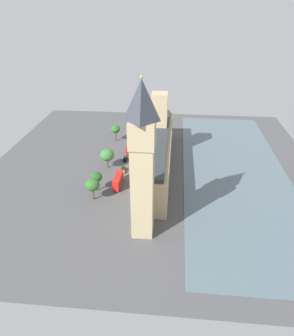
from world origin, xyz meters
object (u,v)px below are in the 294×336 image
plane_tree_under_trees (96,177)px  street_lamp_slot_10 (107,155)px  pedestrian_by_river_gate (130,192)px  plane_tree_near_tower (92,185)px  clock_tower (142,162)px  plane_tree_kerbside (107,155)px  pedestrian_leading (134,180)px  plane_tree_opposite_hall (115,129)px  double_decker_bus_midblock (130,147)px  double_decker_bus_trailing (118,180)px  car_yellow_cab_corner (123,170)px  car_black_far_end (125,159)px  parliament_building (157,150)px

plane_tree_under_trees → street_lamp_slot_10: bearing=-88.5°
pedestrian_by_river_gate → plane_tree_near_tower: plane_tree_near_tower is taller
clock_tower → plane_tree_kerbside: size_ratio=5.66×
clock_tower → plane_tree_kerbside: (20.57, -42.11, -20.11)m
pedestrian_by_river_gate → plane_tree_under_trees: (13.53, -1.19, 5.29)m
pedestrian_leading → plane_tree_opposite_hall: size_ratio=0.20×
double_decker_bus_midblock → pedestrian_by_river_gate: 37.53m
double_decker_bus_midblock → street_lamp_slot_10: (8.65, 13.42, 1.93)m
double_decker_bus_trailing → clock_tower: bearing=-63.2°
clock_tower → pedestrian_by_river_gate: bearing=-71.4°
clock_tower → pedestrian_leading: bearing=-77.2°
plane_tree_near_tower → plane_tree_under_trees: size_ratio=1.10×
plane_tree_kerbside → street_lamp_slot_10: size_ratio=1.38×
plane_tree_under_trees → double_decker_bus_trailing: bearing=-153.2°
pedestrian_by_river_gate → plane_tree_under_trees: size_ratio=0.21×
double_decker_bus_trailing → pedestrian_by_river_gate: (-5.72, 5.14, -1.87)m
car_yellow_cab_corner → plane_tree_under_trees: size_ratio=0.59×
street_lamp_slot_10 → car_black_far_end: bearing=-152.7°
car_yellow_cab_corner → plane_tree_opposite_hall: 34.46m
parliament_building → plane_tree_opposite_hall: 35.90m
parliament_building → plane_tree_kerbside: bearing=8.4°
car_yellow_cab_corner → pedestrian_leading: car_yellow_cab_corner is taller
car_yellow_cab_corner → pedestrian_leading: size_ratio=2.80×
plane_tree_near_tower → plane_tree_under_trees: plane_tree_near_tower is taller
clock_tower → plane_tree_kerbside: bearing=-64.0°
double_decker_bus_midblock → car_yellow_cab_corner: 19.94m
car_yellow_cab_corner → double_decker_bus_midblock: bearing=-90.6°
pedestrian_by_river_gate → street_lamp_slot_10: bearing=79.7°
double_decker_bus_trailing → plane_tree_near_tower: bearing=-125.5°
plane_tree_kerbside → street_lamp_slot_10: (0.94, -3.65, -1.76)m
clock_tower → car_black_far_end: 57.59m
parliament_building → double_decker_bus_trailing: size_ratio=7.04×
double_decker_bus_midblock → pedestrian_by_river_gate: (-5.44, 37.09, -1.87)m
parliament_building → car_black_far_end: size_ratio=17.04×
pedestrian_by_river_gate → street_lamp_slot_10: (14.10, -23.67, 3.80)m
pedestrian_leading → plane_tree_kerbside: 17.99m
double_decker_bus_trailing → plane_tree_under_trees: plane_tree_under_trees is taller
pedestrian_by_river_gate → double_decker_bus_trailing: bearing=97.0°
double_decker_bus_trailing → pedestrian_by_river_gate: size_ratio=6.23×
double_decker_bus_midblock → street_lamp_slot_10: bearing=56.2°
parliament_building → pedestrian_leading: bearing=57.7°
car_yellow_cab_corner → double_decker_bus_trailing: bearing=89.4°
plane_tree_near_tower → plane_tree_opposite_hall: 55.14m
clock_tower → double_decker_bus_trailing: bearing=-64.3°
double_decker_bus_trailing → street_lamp_slot_10: street_lamp_slot_10 is taller
pedestrian_by_river_gate → street_lamp_slot_10: street_lamp_slot_10 is taller
car_black_far_end → clock_tower: bearing=103.8°
plane_tree_near_tower → street_lamp_slot_10: (0.70, -28.88, -1.97)m
car_black_far_end → car_yellow_cab_corner: 10.45m
car_yellow_cab_corner → plane_tree_under_trees: bearing=63.7°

